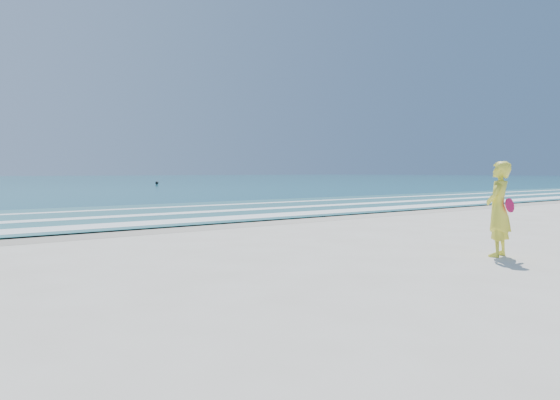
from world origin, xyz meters
TOP-DOWN VIEW (x-y plane):
  - ground at (0.00, 0.00)m, footprint 400.00×400.00m
  - wet_sand at (0.00, 9.00)m, footprint 400.00×2.40m
  - shallow at (0.00, 14.00)m, footprint 400.00×10.00m
  - foam_near at (0.00, 10.30)m, footprint 400.00×1.40m
  - foam_mid at (0.00, 13.20)m, footprint 400.00×0.90m
  - foam_far at (0.00, 16.50)m, footprint 400.00×0.60m
  - buoy at (21.42, 55.07)m, footprint 0.39×0.39m
  - woman at (2.37, 0.50)m, footprint 0.74×0.58m

SIDE VIEW (x-z plane):
  - ground at x=0.00m, z-range 0.00..0.00m
  - wet_sand at x=0.00m, z-range 0.00..0.00m
  - shallow at x=0.00m, z-range 0.04..0.05m
  - foam_near at x=0.00m, z-range 0.05..0.06m
  - foam_mid at x=0.00m, z-range 0.05..0.06m
  - foam_far at x=0.00m, z-range 0.05..0.06m
  - buoy at x=21.42m, z-range 0.04..0.43m
  - woman at x=2.37m, z-range 0.00..1.79m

